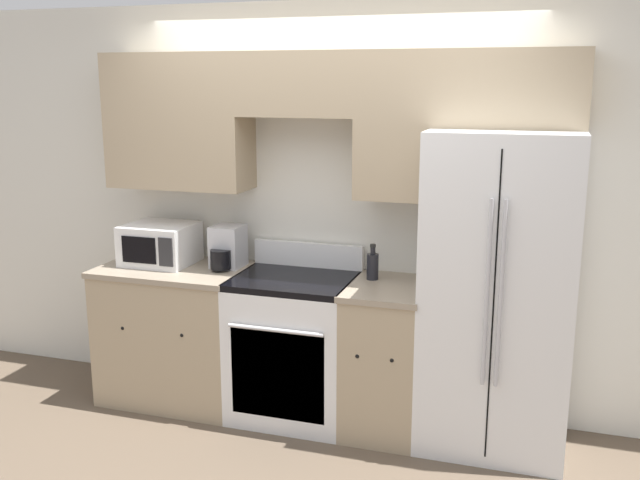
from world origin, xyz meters
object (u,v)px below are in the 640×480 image
Objects in this scene: refrigerator at (498,290)px; bottle at (373,265)px; oven_range at (294,346)px; microwave at (160,244)px.

refrigerator reaches higher than bottle.
microwave is at bearing 176.50° from oven_range.
refrigerator is (1.24, 0.07, 0.46)m from oven_range.
bottle is (1.44, 0.05, -0.05)m from microwave.
bottle is at bearing 177.55° from refrigerator.
bottle is at bearing 12.63° from oven_range.
microwave reaches higher than bottle.
microwave is (-2.20, -0.01, 0.12)m from refrigerator.
microwave is 1.45m from bottle.
oven_range is 4.87× the size of bottle.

